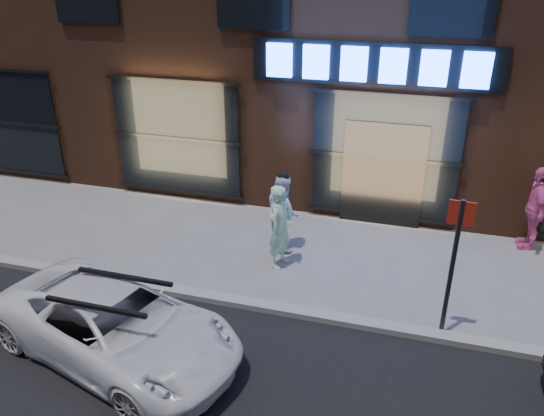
{
  "coord_description": "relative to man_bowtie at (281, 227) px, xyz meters",
  "views": [
    {
      "loc": [
        0.64,
        -7.31,
        5.67
      ],
      "look_at": [
        -1.91,
        1.6,
        1.2
      ],
      "focal_mm": 35.0,
      "sensor_mm": 36.0,
      "label": 1
    }
  ],
  "objects": [
    {
      "name": "sign_post",
      "position": [
        3.11,
        -1.36,
        0.61
      ],
      "size": [
        0.39,
        0.08,
        2.44
      ],
      "rotation": [
        0.0,
        0.0,
        -0.08
      ],
      "color": "#262628",
      "rests_on": "ground"
    },
    {
      "name": "man_cap",
      "position": [
        -0.15,
        0.74,
        -0.05
      ],
      "size": [
        0.95,
        1.0,
        1.62
      ],
      "primitive_type": "imported",
      "rotation": [
        0.0,
        0.0,
        2.17
      ],
      "color": "white",
      "rests_on": "ground"
    },
    {
      "name": "passerby",
      "position": [
        4.87,
        2.18,
        0.04
      ],
      "size": [
        0.48,
        1.07,
        1.81
      ],
      "primitive_type": "imported",
      "rotation": [
        0.0,
        0.0,
        -1.54
      ],
      "color": "pink",
      "rests_on": "ground"
    },
    {
      "name": "white_suv",
      "position": [
        -1.71,
        -3.25,
        -0.29
      ],
      "size": [
        4.46,
        2.98,
        1.14
      ],
      "primitive_type": "imported",
      "rotation": [
        0.0,
        0.0,
        1.28
      ],
      "color": "white",
      "rests_on": "ground"
    },
    {
      "name": "curb",
      "position": [
        1.71,
        -1.52,
        -0.8
      ],
      "size": [
        60.0,
        0.25,
        0.12
      ],
      "primitive_type": "cube",
      "color": "gray",
      "rests_on": "ground"
    },
    {
      "name": "ground",
      "position": [
        1.71,
        -1.52,
        -0.86
      ],
      "size": [
        90.0,
        90.0,
        0.0
      ],
      "primitive_type": "plane",
      "color": "slate",
      "rests_on": "ground"
    },
    {
      "name": "man_bowtie",
      "position": [
        0.0,
        0.0,
        0.0
      ],
      "size": [
        0.58,
        0.72,
        1.72
      ],
      "primitive_type": "imported",
      "rotation": [
        0.0,
        0.0,
        1.27
      ],
      "color": "#C2FFDF",
      "rests_on": "ground"
    }
  ]
}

